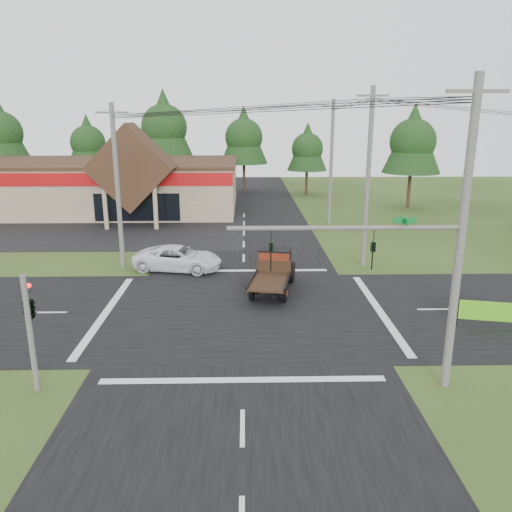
{
  "coord_description": "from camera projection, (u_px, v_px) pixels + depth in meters",
  "views": [
    {
      "loc": [
        0.13,
        -23.9,
        9.59
      ],
      "look_at": [
        0.71,
        2.69,
        2.2
      ],
      "focal_mm": 35.0,
      "sensor_mm": 36.0,
      "label": 1
    }
  ],
  "objects": [
    {
      "name": "utility_pole_nw",
      "position": [
        117.0,
        186.0,
        31.68
      ],
      "size": [
        2.0,
        0.3,
        10.5
      ],
      "color": "#595651",
      "rests_on": "ground"
    },
    {
      "name": "ground",
      "position": [
        243.0,
        311.0,
        25.59
      ],
      "size": [
        120.0,
        120.0,
        0.0
      ],
      "primitive_type": "plane",
      "color": "#2C4016",
      "rests_on": "ground"
    },
    {
      "name": "white_pickup",
      "position": [
        178.0,
        258.0,
        32.39
      ],
      "size": [
        6.01,
        3.58,
        1.57
      ],
      "primitive_type": "imported",
      "rotation": [
        0.0,
        0.0,
        1.39
      ],
      "color": "white",
      "rests_on": "ground"
    },
    {
      "name": "utility_pole_nr",
      "position": [
        461.0,
        238.0,
        17.01
      ],
      "size": [
        2.0,
        0.3,
        11.0
      ],
      "color": "#595651",
      "rests_on": "ground"
    },
    {
      "name": "tree_row_b",
      "position": [
        88.0,
        141.0,
        63.83
      ],
      "size": [
        5.6,
        5.6,
        10.1
      ],
      "color": "#332316",
      "rests_on": "ground"
    },
    {
      "name": "traffic_signal_mast",
      "position": [
        409.0,
        272.0,
        17.3
      ],
      "size": [
        8.12,
        0.24,
        7.0
      ],
      "color": "#595651",
      "rests_on": "ground"
    },
    {
      "name": "tree_row_c",
      "position": [
        164.0,
        125.0,
        62.54
      ],
      "size": [
        7.28,
        7.28,
        13.13
      ],
      "color": "#332316",
      "rests_on": "ground"
    },
    {
      "name": "tree_row_e",
      "position": [
        307.0,
        147.0,
        62.67
      ],
      "size": [
        5.04,
        5.04,
        9.09
      ],
      "color": "#332316",
      "rests_on": "ground"
    },
    {
      "name": "roadside_banner",
      "position": [
        500.0,
        315.0,
        23.39
      ],
      "size": [
        3.83,
        0.94,
        1.33
      ],
      "primitive_type": null,
      "rotation": [
        0.0,
        0.0,
        -0.21
      ],
      "color": "#58B618",
      "rests_on": "ground"
    },
    {
      "name": "road_ew",
      "position": [
        243.0,
        311.0,
        25.59
      ],
      "size": [
        120.0,
        12.0,
        0.02
      ],
      "primitive_type": "cube",
      "color": "black",
      "rests_on": "ground"
    },
    {
      "name": "road_ns",
      "position": [
        243.0,
        311.0,
        25.59
      ],
      "size": [
        12.0,
        120.0,
        0.02
      ],
      "primitive_type": "cube",
      "color": "black",
      "rests_on": "ground"
    },
    {
      "name": "antique_flatbed_truck",
      "position": [
        272.0,
        272.0,
        28.25
      ],
      "size": [
        3.08,
        5.72,
        2.27
      ],
      "primitive_type": null,
      "rotation": [
        0.0,
        0.0,
        -0.19
      ],
      "color": "#4E180B",
      "rests_on": "ground"
    },
    {
      "name": "cvs_building",
      "position": [
        96.0,
        184.0,
        53.0
      ],
      "size": [
        30.4,
        18.2,
        9.19
      ],
      "color": "#9E836B",
      "rests_on": "ground"
    },
    {
      "name": "utility_pole_ne",
      "position": [
        368.0,
        178.0,
        31.89
      ],
      "size": [
        2.0,
        0.3,
        11.5
      ],
      "color": "#595651",
      "rests_on": "ground"
    },
    {
      "name": "parking_apron",
      "position": [
        84.0,
        231.0,
        43.59
      ],
      "size": [
        28.0,
        14.0,
        0.02
      ],
      "primitive_type": "cube",
      "color": "black",
      "rests_on": "ground"
    },
    {
      "name": "tree_side_ne",
      "position": [
        413.0,
        139.0,
        52.89
      ],
      "size": [
        6.16,
        6.16,
        11.11
      ],
      "color": "#332316",
      "rests_on": "ground"
    },
    {
      "name": "tree_row_a",
      "position": [
        0.0,
        131.0,
        61.33
      ],
      "size": [
        6.72,
        6.72,
        12.12
      ],
      "color": "#332316",
      "rests_on": "ground"
    },
    {
      "name": "tree_row_d",
      "position": [
        244.0,
        136.0,
        64.07
      ],
      "size": [
        6.16,
        6.16,
        11.11
      ],
      "color": "#332316",
      "rests_on": "ground"
    },
    {
      "name": "utility_pole_n",
      "position": [
        331.0,
        162.0,
        45.41
      ],
      "size": [
        2.0,
        0.3,
        11.2
      ],
      "color": "#595651",
      "rests_on": "ground"
    },
    {
      "name": "traffic_signal_corner",
      "position": [
        28.0,
        297.0,
        17.43
      ],
      "size": [
        0.53,
        2.48,
        4.4
      ],
      "color": "#595651",
      "rests_on": "ground"
    }
  ]
}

